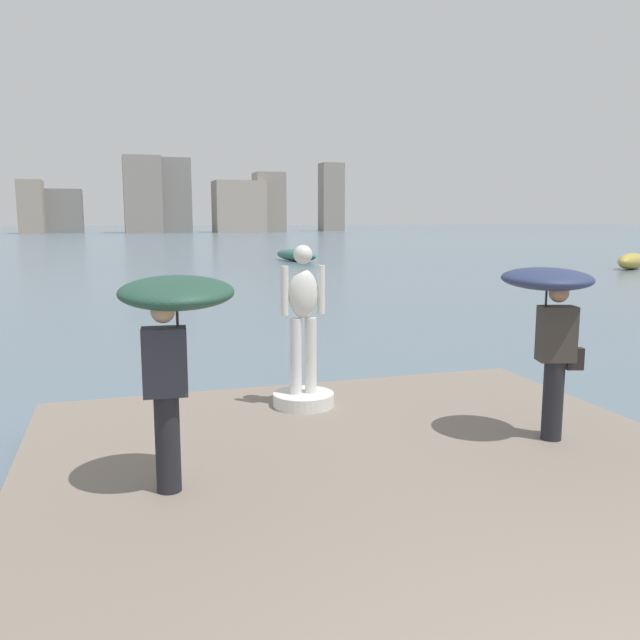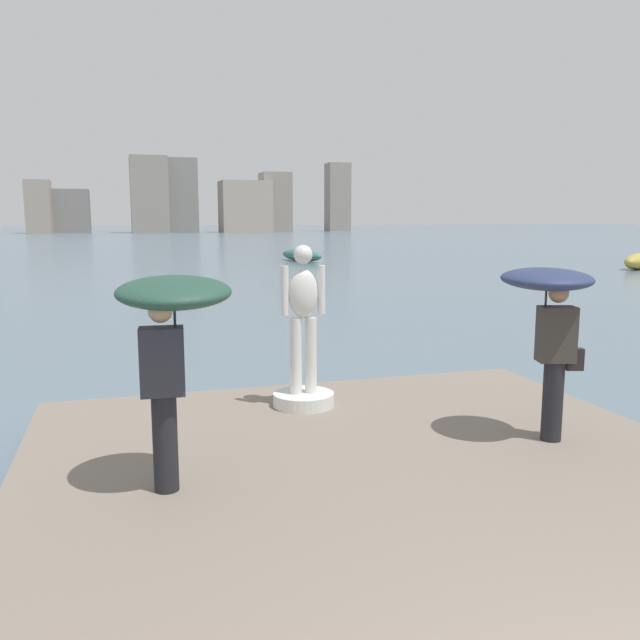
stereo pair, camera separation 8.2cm
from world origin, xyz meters
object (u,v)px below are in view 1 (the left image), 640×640
object	(u,v)px
statue_white_figure	(303,350)
onlooker_left	(173,322)
onlooker_right	(550,307)
boat_far	(296,255)
boat_near	(632,261)

from	to	relation	value
statue_white_figure	onlooker_left	distance (m)	2.94
onlooker_right	boat_far	size ratio (longest dim) A/B	0.40
statue_white_figure	onlooker_left	world-z (taller)	statue_white_figure
boat_far	boat_near	bearing A→B (deg)	-36.42
statue_white_figure	onlooker_right	world-z (taller)	statue_white_figure
onlooker_left	onlooker_right	bearing A→B (deg)	2.72
statue_white_figure	onlooker_right	xyz separation A→B (m)	(2.19, -2.01, 0.74)
boat_far	statue_white_figure	bearing A→B (deg)	-104.96
statue_white_figure	boat_near	bearing A→B (deg)	40.82
onlooker_right	boat_near	xyz separation A→B (m)	(22.76, 23.55, -1.43)
onlooker_left	boat_far	bearing A→B (deg)	73.25
statue_white_figure	onlooker_left	size ratio (longest dim) A/B	1.07
boat_near	boat_far	xyz separation A→B (m)	(-16.03, 11.83, -0.05)
statue_white_figure	boat_near	size ratio (longest dim) A/B	0.62
statue_white_figure	onlooker_right	size ratio (longest dim) A/B	1.09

